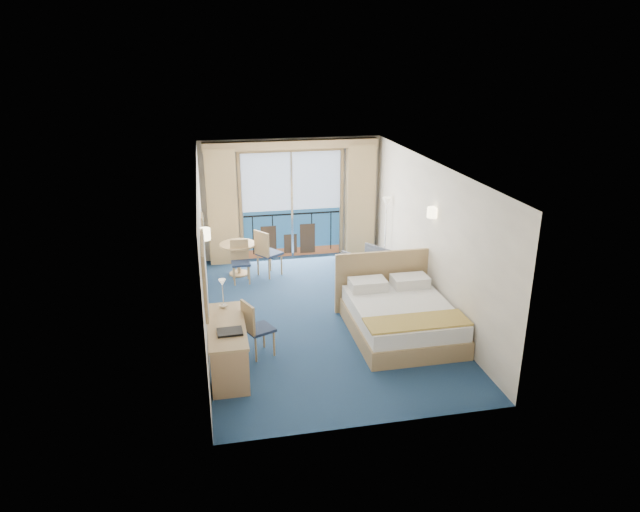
% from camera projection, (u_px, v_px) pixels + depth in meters
% --- Properties ---
extents(floor, '(6.50, 6.50, 0.00)m').
position_uv_depth(floor, '(321.00, 315.00, 10.26)').
color(floor, navy).
rests_on(floor, ground).
extents(room_walls, '(4.04, 6.54, 2.72)m').
position_uv_depth(room_walls, '(321.00, 220.00, 9.65)').
color(room_walls, white).
rests_on(room_walls, ground).
extents(balcony_door, '(2.36, 0.03, 2.52)m').
position_uv_depth(balcony_door, '(292.00, 208.00, 12.83)').
color(balcony_door, navy).
rests_on(balcony_door, room_walls).
extents(curtain_left, '(0.65, 0.22, 2.55)m').
position_uv_depth(curtain_left, '(222.00, 208.00, 12.35)').
color(curtain_left, tan).
rests_on(curtain_left, room_walls).
extents(curtain_right, '(0.65, 0.22, 2.55)m').
position_uv_depth(curtain_right, '(360.00, 200.00, 12.94)').
color(curtain_right, tan).
rests_on(curtain_right, room_walls).
extents(pelmet, '(3.80, 0.25, 0.18)m').
position_uv_depth(pelmet, '(292.00, 145.00, 12.23)').
color(pelmet, '#A18457').
rests_on(pelmet, room_walls).
extents(mirror, '(0.05, 1.25, 0.95)m').
position_uv_depth(mirror, '(205.00, 274.00, 7.97)').
color(mirror, '#A18457').
rests_on(mirror, room_walls).
extents(wall_print, '(0.04, 0.42, 0.52)m').
position_uv_depth(wall_print, '(203.00, 230.00, 9.75)').
color(wall_print, '#A18457').
rests_on(wall_print, room_walls).
extents(sconce_left, '(0.18, 0.18, 0.18)m').
position_uv_depth(sconce_left, '(205.00, 234.00, 8.70)').
color(sconce_left, '#FFEBB2').
rests_on(sconce_left, room_walls).
extents(sconce_right, '(0.18, 0.18, 0.18)m').
position_uv_depth(sconce_right, '(432.00, 212.00, 9.85)').
color(sconce_right, '#FFEBB2').
rests_on(sconce_right, room_walls).
extents(bed, '(1.78, 2.12, 1.12)m').
position_uv_depth(bed, '(400.00, 316.00, 9.52)').
color(bed, '#A18457').
rests_on(bed, ground).
extents(nightstand, '(0.41, 0.39, 0.54)m').
position_uv_depth(nightstand, '(404.00, 281.00, 11.07)').
color(nightstand, tan).
rests_on(nightstand, ground).
extents(phone, '(0.19, 0.16, 0.08)m').
position_uv_depth(phone, '(406.00, 267.00, 10.92)').
color(phone, white).
rests_on(phone, nightstand).
extents(armchair, '(1.06, 1.07, 0.71)m').
position_uv_depth(armchair, '(367.00, 266.00, 11.59)').
color(armchair, '#40464E').
rests_on(armchair, ground).
extents(floor_lamp, '(0.21, 0.21, 1.55)m').
position_uv_depth(floor_lamp, '(386.00, 215.00, 12.20)').
color(floor_lamp, silver).
rests_on(floor_lamp, ground).
extents(desk, '(0.54, 1.58, 0.74)m').
position_uv_depth(desk, '(229.00, 359.00, 8.01)').
color(desk, '#A18457').
rests_on(desk, ground).
extents(desk_chair, '(0.53, 0.52, 0.92)m').
position_uv_depth(desk_chair, '(255.00, 326.00, 8.72)').
color(desk_chair, '#1E2B47').
rests_on(desk_chair, ground).
extents(folder, '(0.36, 0.28, 0.03)m').
position_uv_depth(folder, '(230.00, 332.00, 8.03)').
color(folder, black).
rests_on(folder, desk).
extents(desk_lamp, '(0.12, 0.12, 0.45)m').
position_uv_depth(desk_lamp, '(222.00, 287.00, 8.72)').
color(desk_lamp, silver).
rests_on(desk_lamp, desk).
extents(round_table, '(0.76, 0.76, 0.68)m').
position_uv_depth(round_table, '(238.00, 251.00, 11.96)').
color(round_table, '#A18457').
rests_on(round_table, ground).
extents(table_chair_a, '(0.61, 0.61, 1.01)m').
position_uv_depth(table_chair_a, '(266.00, 251.00, 11.84)').
color(table_chair_a, '#1E2B47').
rests_on(table_chair_a, ground).
extents(table_chair_b, '(0.38, 0.39, 0.87)m').
position_uv_depth(table_chair_b, '(240.00, 259.00, 11.62)').
color(table_chair_b, '#1E2B47').
rests_on(table_chair_b, ground).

